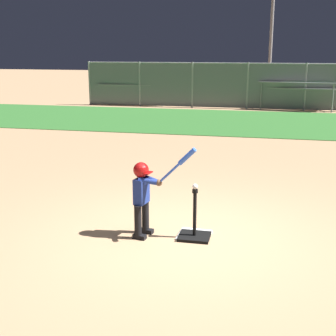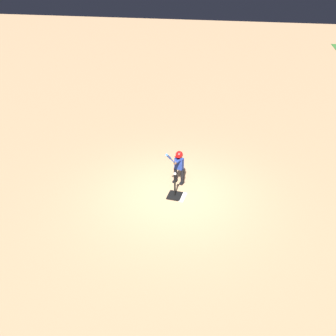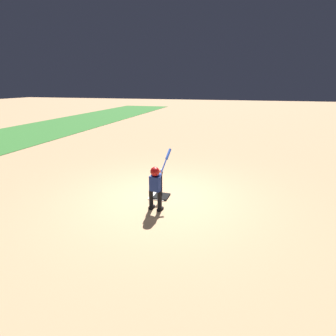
# 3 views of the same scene
# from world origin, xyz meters

# --- Properties ---
(ground_plane) EXTENTS (90.00, 90.00, 0.00)m
(ground_plane) POSITION_xyz_m (0.00, 0.00, 0.00)
(ground_plane) COLOR tan
(home_plate) EXTENTS (0.46, 0.46, 0.02)m
(home_plate) POSITION_xyz_m (0.03, 0.10, 0.01)
(home_plate) COLOR white
(home_plate) RESTS_ON ground_plane
(batting_tee) EXTENTS (0.42, 0.38, 0.70)m
(batting_tee) POSITION_xyz_m (0.04, 0.02, 0.10)
(batting_tee) COLOR black
(batting_tee) RESTS_ON ground_plane
(batter_child) EXTENTS (0.88, 0.36, 1.31)m
(batter_child) POSITION_xyz_m (-0.64, -0.06, 0.67)
(batter_child) COLOR black
(batter_child) RESTS_ON ground_plane
(baseball) EXTENTS (0.07, 0.07, 0.07)m
(baseball) POSITION_xyz_m (0.04, 0.02, 0.73)
(baseball) COLOR white
(baseball) RESTS_ON batting_tee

